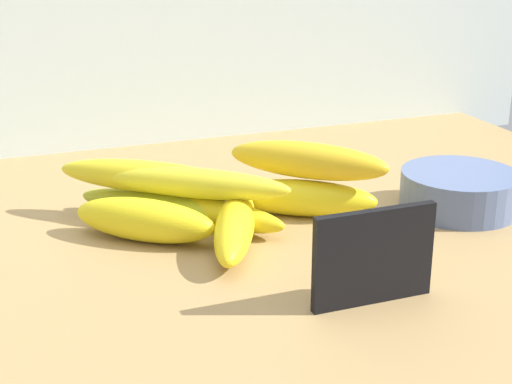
# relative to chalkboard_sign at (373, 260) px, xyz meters

# --- Properties ---
(counter_top) EXTENTS (1.10, 0.76, 0.03)m
(counter_top) POSITION_rel_chalkboard_sign_xyz_m (-0.08, 0.16, -0.05)
(counter_top) COLOR #A38250
(counter_top) RESTS_ON ground
(chalkboard_sign) EXTENTS (0.11, 0.02, 0.08)m
(chalkboard_sign) POSITION_rel_chalkboard_sign_xyz_m (0.00, 0.00, 0.00)
(chalkboard_sign) COLOR black
(chalkboard_sign) RESTS_ON counter_top
(fruit_bowl) EXTENTS (0.13, 0.13, 0.04)m
(fruit_bowl) POSITION_rel_chalkboard_sign_xyz_m (0.20, 0.16, -0.02)
(fruit_bowl) COLOR slate
(fruit_bowl) RESTS_ON counter_top
(banana_0) EXTENTS (0.16, 0.12, 0.04)m
(banana_0) POSITION_rel_chalkboard_sign_xyz_m (0.03, 0.21, -0.02)
(banana_0) COLOR yellow
(banana_0) RESTS_ON counter_top
(banana_1) EXTENTS (0.15, 0.16, 0.03)m
(banana_1) POSITION_rel_chalkboard_sign_xyz_m (-0.08, 0.21, -0.02)
(banana_1) COLOR gold
(banana_1) RESTS_ON counter_top
(banana_2) EXTENTS (0.17, 0.16, 0.03)m
(banana_2) POSITION_rel_chalkboard_sign_xyz_m (-0.12, 0.24, -0.02)
(banana_2) COLOR #B0BD2A
(banana_2) RESTS_ON counter_top
(banana_3) EXTENTS (0.14, 0.13, 0.04)m
(banana_3) POSITION_rel_chalkboard_sign_xyz_m (-0.15, 0.20, -0.02)
(banana_3) COLOR yellow
(banana_3) RESTS_ON counter_top
(banana_4) EXTENTS (0.11, 0.18, 0.04)m
(banana_4) POSITION_rel_chalkboard_sign_xyz_m (-0.07, 0.16, -0.02)
(banana_4) COLOR yellow
(banana_4) RESTS_ON counter_top
(banana_5) EXTENTS (0.18, 0.15, 0.03)m
(banana_5) POSITION_rel_chalkboard_sign_xyz_m (-0.13, 0.25, 0.01)
(banana_5) COLOR yellow
(banana_5) RESTS_ON banana_2
(banana_6) EXTENTS (0.16, 0.15, 0.04)m
(banana_6) POSITION_rel_chalkboard_sign_xyz_m (0.04, 0.21, 0.02)
(banana_6) COLOR gold
(banana_6) RESTS_ON banana_0
(banana_7) EXTENTS (0.19, 0.14, 0.03)m
(banana_7) POSITION_rel_chalkboard_sign_xyz_m (-0.09, 0.21, 0.01)
(banana_7) COLOR yellow
(banana_7) RESTS_ON banana_1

